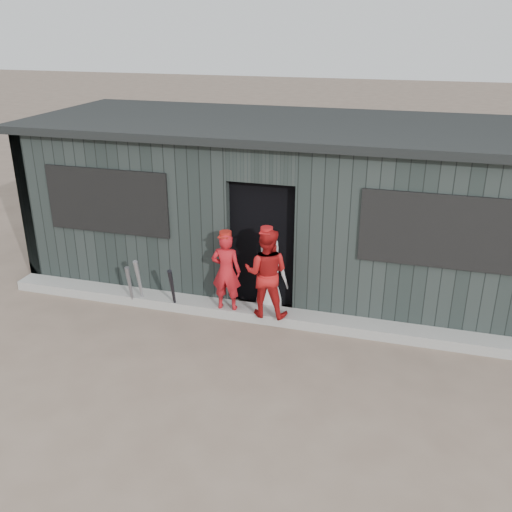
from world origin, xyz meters
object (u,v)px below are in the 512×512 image
(player_red_left, at_px, (226,271))
(dugout, at_px, (284,202))
(bat_mid, at_px, (130,287))
(bat_right, at_px, (173,291))
(player_red_right, at_px, (266,273))
(bat_left, at_px, (140,283))
(player_grey_back, at_px, (270,274))

(player_red_left, distance_m, dugout, 1.91)
(bat_mid, relative_size, bat_right, 0.85)
(bat_mid, xyz_separation_m, player_red_left, (1.50, 0.12, 0.39))
(player_red_left, distance_m, player_red_right, 0.61)
(dugout, bearing_deg, bat_left, -133.45)
(player_red_left, bearing_deg, bat_left, -0.27)
(bat_left, xyz_separation_m, bat_mid, (-0.15, -0.02, -0.07))
(bat_left, relative_size, bat_mid, 1.24)
(bat_right, distance_m, dugout, 2.44)
(player_grey_back, bearing_deg, player_red_left, 49.10)
(bat_left, height_order, player_grey_back, player_grey_back)
(bat_mid, distance_m, dugout, 2.86)
(bat_right, relative_size, dugout, 0.10)
(bat_mid, bearing_deg, player_grey_back, 14.79)
(dugout, bearing_deg, bat_right, -122.25)
(player_red_left, xyz_separation_m, dugout, (0.43, 1.78, 0.55))
(player_red_right, height_order, player_grey_back, player_red_right)
(bat_left, height_order, player_red_left, player_red_left)
(bat_right, xyz_separation_m, player_red_right, (1.39, 0.13, 0.41))
(player_red_left, height_order, dugout, dugout)
(player_grey_back, height_order, dugout, dugout)
(bat_mid, height_order, bat_right, bat_right)
(bat_right, relative_size, player_grey_back, 0.71)
(bat_left, xyz_separation_m, dugout, (1.78, 1.88, 0.86))
(bat_left, distance_m, player_red_left, 1.39)
(bat_left, height_order, bat_mid, bat_left)
(bat_right, bearing_deg, player_red_right, 5.15)
(bat_mid, bearing_deg, player_red_left, 4.54)
(dugout, bearing_deg, player_red_left, -103.49)
(player_red_right, bearing_deg, bat_mid, 0.56)
(bat_left, bearing_deg, player_red_right, 2.20)
(dugout, bearing_deg, player_grey_back, -85.03)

